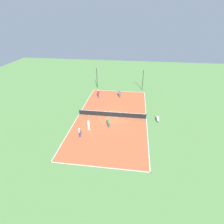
# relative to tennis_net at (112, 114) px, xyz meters

# --- Properties ---
(ground_plane) EXTENTS (80.00, 80.00, 0.00)m
(ground_plane) POSITION_rel_tennis_net_xyz_m (0.00, 0.00, -0.52)
(ground_plane) COLOR #60934C
(court_surface) EXTENTS (11.40, 22.22, 0.02)m
(court_surface) POSITION_rel_tennis_net_xyz_m (0.00, 0.00, -0.51)
(court_surface) COLOR #C66038
(court_surface) RESTS_ON ground_plane
(tennis_net) EXTENTS (11.20, 0.10, 0.97)m
(tennis_net) POSITION_rel_tennis_net_xyz_m (0.00, 0.00, 0.00)
(tennis_net) COLOR black
(tennis_net) RESTS_ON court_surface
(bench) EXTENTS (0.36, 1.46, 0.45)m
(bench) POSITION_rel_tennis_net_xyz_m (7.41, -0.32, -0.13)
(bench) COLOR silver
(bench) RESTS_ON ground_plane
(player_near_white) EXTENTS (0.51, 0.51, 1.68)m
(player_near_white) POSITION_rel_tennis_net_xyz_m (-2.90, -4.14, 0.46)
(player_near_white) COLOR white
(player_near_white) RESTS_ON court_surface
(player_baseline_gray) EXTENTS (0.82, 0.94, 1.45)m
(player_baseline_gray) POSITION_rel_tennis_net_xyz_m (-3.71, -5.96, 0.32)
(player_baseline_gray) COLOR navy
(player_baseline_gray) RESTS_ON court_surface
(player_coach_red) EXTENTS (0.57, 0.99, 1.69)m
(player_coach_red) POSITION_rel_tennis_net_xyz_m (-3.73, 7.06, 0.48)
(player_coach_red) COLOR navy
(player_coach_red) RESTS_ON court_surface
(player_near_blue) EXTENTS (0.98, 0.49, 1.68)m
(player_near_blue) POSITION_rel_tennis_net_xyz_m (0.52, 7.87, 0.47)
(player_near_blue) COLOR #4C4C51
(player_near_blue) RESTS_ON court_surface
(player_far_green) EXTENTS (0.50, 0.50, 1.57)m
(player_far_green) POSITION_rel_tennis_net_xyz_m (-0.09, -3.11, 0.39)
(player_far_green) COLOR #4C4C51
(player_far_green) RESTS_ON court_surface
(tennis_ball_far_baseline) EXTENTS (0.07, 0.07, 0.07)m
(tennis_ball_far_baseline) POSITION_rel_tennis_net_xyz_m (4.83, -1.50, -0.46)
(tennis_ball_far_baseline) COLOR #CCE033
(tennis_ball_far_baseline) RESTS_ON court_surface
(tennis_ball_near_net) EXTENTS (0.07, 0.07, 0.07)m
(tennis_ball_near_net) POSITION_rel_tennis_net_xyz_m (1.71, 5.59, -0.46)
(tennis_ball_near_net) COLOR #CCE033
(tennis_ball_near_net) RESTS_ON court_surface
(fence_post_back_left) EXTENTS (0.12, 0.12, 4.48)m
(fence_post_back_left) POSITION_rel_tennis_net_xyz_m (-5.12, 12.61, 1.72)
(fence_post_back_left) COLOR black
(fence_post_back_left) RESTS_ON ground_plane
(fence_post_back_right) EXTENTS (0.12, 0.12, 4.48)m
(fence_post_back_right) POSITION_rel_tennis_net_xyz_m (5.12, 12.61, 1.72)
(fence_post_back_right) COLOR black
(fence_post_back_right) RESTS_ON ground_plane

